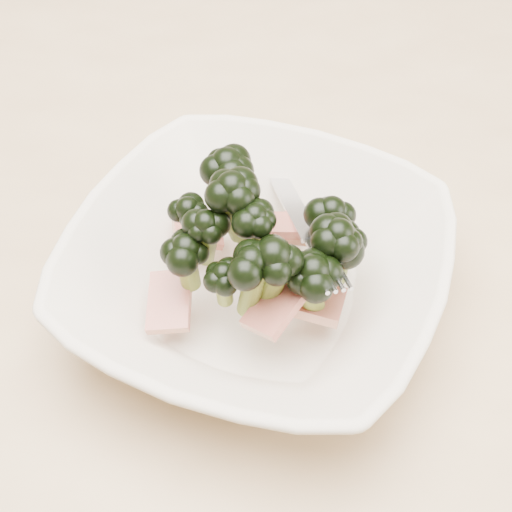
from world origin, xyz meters
name	(u,v)px	position (x,y,z in m)	size (l,w,h in m)	color
dining_table	(138,301)	(0.00, 0.00, 0.65)	(1.20, 0.80, 0.75)	tan
broccoli_dish	(258,266)	(0.11, -0.07, 0.79)	(0.35, 0.35, 0.12)	beige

